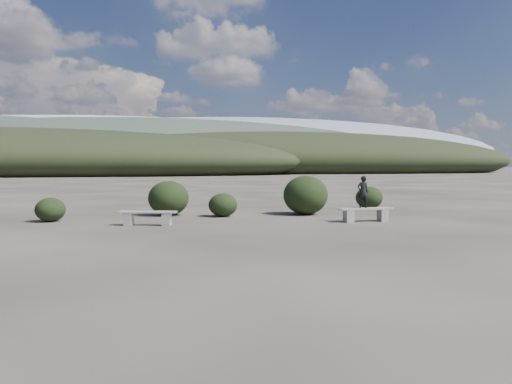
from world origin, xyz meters
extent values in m
plane|color=#28241F|center=(0.00, 0.00, 0.00)|extent=(1200.00, 1200.00, 0.00)
cube|color=gray|center=(-2.65, 6.26, 0.19)|extent=(0.32, 0.39, 0.38)
cube|color=gray|center=(-1.55, 5.96, 0.19)|extent=(0.32, 0.39, 0.38)
cube|color=gray|center=(-2.10, 6.11, 0.41)|extent=(1.75, 0.80, 0.05)
cube|color=gray|center=(4.06, 5.58, 0.20)|extent=(0.25, 0.35, 0.39)
cube|color=gray|center=(5.24, 5.61, 0.20)|extent=(0.25, 0.35, 0.39)
cube|color=gray|center=(4.65, 5.59, 0.42)|extent=(1.78, 0.40, 0.05)
imported|color=black|center=(4.54, 5.59, 0.95)|extent=(0.39, 0.27, 1.01)
ellipsoid|color=black|center=(-5.10, 7.87, 0.38)|extent=(0.94, 0.94, 0.77)
ellipsoid|color=black|center=(-1.33, 9.06, 0.62)|extent=(1.44, 1.44, 1.24)
ellipsoid|color=black|center=(0.50, 8.22, 0.41)|extent=(1.02, 1.02, 0.81)
ellipsoid|color=black|center=(3.54, 8.25, 0.71)|extent=(1.62, 1.62, 1.42)
ellipsoid|color=black|center=(6.87, 9.96, 0.46)|extent=(1.11, 1.11, 0.93)
ellipsoid|color=black|center=(-25.00, 90.00, 2.70)|extent=(110.00, 40.00, 12.00)
ellipsoid|color=black|center=(35.00, 110.00, 3.15)|extent=(120.00, 44.00, 14.00)
ellipsoid|color=#2C362C|center=(0.00, 160.00, 5.40)|extent=(190.00, 64.00, 24.00)
ellipsoid|color=gray|center=(70.00, 300.00, 9.90)|extent=(340.00, 110.00, 44.00)
ellipsoid|color=#929CA5|center=(-30.00, 400.00, 12.60)|extent=(460.00, 140.00, 56.00)
camera|label=1|loc=(-2.26, -8.96, 1.77)|focal=35.00mm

